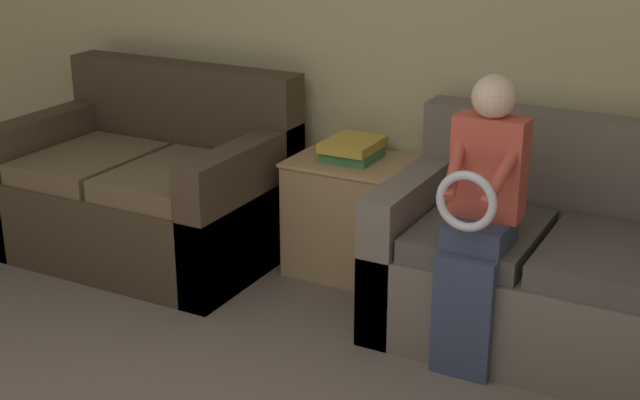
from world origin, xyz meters
TOP-DOWN VIEW (x-y plane):
  - wall_back at (0.00, 2.89)m, footprint 7.53×0.06m
  - couch_main at (1.01, 2.38)m, footprint 1.98×0.94m
  - couch_side at (-1.47, 2.31)m, footprint 1.47×0.99m
  - child_left_seated at (0.52, 1.98)m, footprint 0.30×0.38m
  - side_shelf at (-0.37, 2.59)m, footprint 0.60×0.50m
  - book_stack at (-0.37, 2.60)m, footprint 0.26×0.32m

SIDE VIEW (x-z plane):
  - side_shelf at x=-0.37m, z-range 0.01..0.63m
  - couch_main at x=1.01m, z-range -0.15..0.81m
  - couch_side at x=-1.47m, z-range -0.15..0.85m
  - book_stack at x=-0.37m, z-range 0.62..0.73m
  - child_left_seated at x=0.52m, z-range 0.07..1.31m
  - wall_back at x=0.00m, z-range 0.00..2.55m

